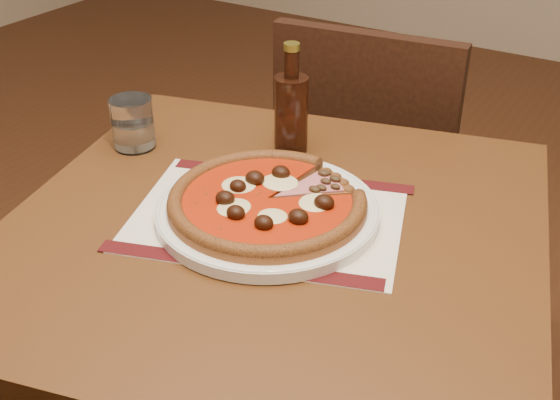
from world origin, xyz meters
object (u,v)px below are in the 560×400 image
object	(u,v)px
water_glass	(133,123)
plate	(267,211)
bottle	(291,110)
table	(273,276)
chair_far	(372,171)
pizza	(267,200)

from	to	relation	value
water_glass	plate	bearing A→B (deg)	-12.73
bottle	table	bearing A→B (deg)	-65.42
table	bottle	distance (m)	0.30
table	chair_far	xyz separation A→B (m)	(-0.12, 0.64, -0.15)
chair_far	pizza	size ratio (longest dim) A/B	2.90
chair_far	bottle	size ratio (longest dim) A/B	4.41
bottle	pizza	bearing A→B (deg)	-68.17
table	bottle	bearing A→B (deg)	114.58
chair_far	plate	xyz separation A→B (m)	(0.10, -0.63, 0.26)
water_glass	bottle	distance (m)	0.29
table	bottle	size ratio (longest dim) A/B	4.86
pizza	table	bearing A→B (deg)	-26.78
chair_far	pizza	distance (m)	0.70
table	pizza	bearing A→B (deg)	153.22
table	water_glass	size ratio (longest dim) A/B	10.43
plate	bottle	world-z (taller)	bottle
water_glass	bottle	size ratio (longest dim) A/B	0.47
table	pizza	world-z (taller)	pizza
chair_far	water_glass	distance (m)	0.67
chair_far	pizza	bearing A→B (deg)	92.49
plate	bottle	distance (m)	0.24
water_glass	bottle	world-z (taller)	bottle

